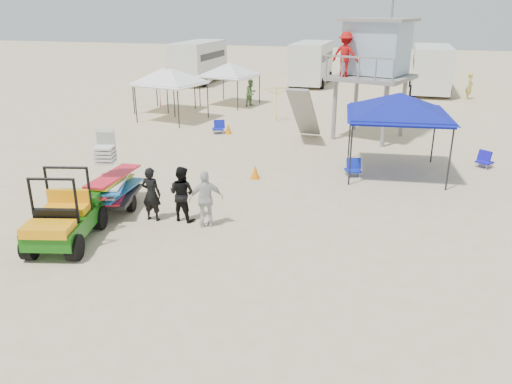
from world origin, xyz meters
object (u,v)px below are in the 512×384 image
(man_left, at_px, (151,194))
(surf_trailer, at_px, (110,182))
(utility_cart, at_px, (62,211))
(canopy_blue, at_px, (400,97))
(lifeguard_tower, at_px, (372,52))

(man_left, bearing_deg, surf_trailer, -9.93)
(surf_trailer, bearing_deg, man_left, -11.20)
(utility_cart, bearing_deg, man_left, 53.22)
(man_left, relative_size, canopy_blue, 0.43)
(utility_cart, distance_m, lifeguard_tower, 15.82)
(utility_cart, xyz_separation_m, man_left, (1.52, 2.04, -0.10))
(utility_cart, height_order, canopy_blue, canopy_blue)
(man_left, distance_m, lifeguard_tower, 13.40)
(surf_trailer, height_order, man_left, surf_trailer)
(surf_trailer, distance_m, canopy_blue, 10.47)
(canopy_blue, bearing_deg, lifeguard_tower, 104.65)
(utility_cart, bearing_deg, surf_trailer, 89.83)
(lifeguard_tower, bearing_deg, man_left, -113.91)
(lifeguard_tower, relative_size, canopy_blue, 1.39)
(man_left, xyz_separation_m, lifeguard_tower, (5.28, 11.91, 3.14))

